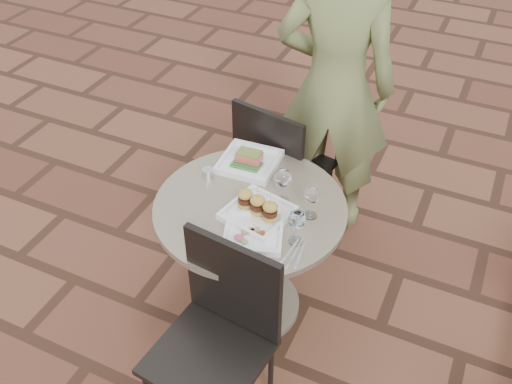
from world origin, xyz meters
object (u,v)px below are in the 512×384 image
at_px(plate_tuna, 253,232).
at_px(cafe_table, 250,243).
at_px(chair_far, 278,162).
at_px(plate_salmon, 249,161).
at_px(chair_near, 220,325).
at_px(diner, 335,88).
at_px(plate_sliders, 258,209).

bearing_deg(plate_tuna, cafe_table, 119.52).
distance_m(chair_far, plate_salmon, 0.36).
distance_m(cafe_table, plate_salmon, 0.41).
bearing_deg(chair_far, plate_salmon, 94.50).
bearing_deg(chair_near, cafe_table, 108.83).
xyz_separation_m(diner, plate_sliders, (-0.03, -0.93, -0.14)).
distance_m(chair_near, diner, 1.46).
bearing_deg(chair_far, chair_near, 112.43).
bearing_deg(diner, plate_tuna, 80.61).
height_order(cafe_table, plate_sliders, plate_sliders).
relative_size(cafe_table, plate_tuna, 2.78).
relative_size(plate_salmon, plate_tuna, 0.91).
xyz_separation_m(chair_near, plate_tuna, (-0.02, 0.37, 0.20)).
bearing_deg(cafe_table, plate_sliders, -39.55).
relative_size(cafe_table, chair_near, 0.97).
relative_size(cafe_table, plate_salmon, 3.05).
distance_m(cafe_table, diner, 0.98).
distance_m(plate_salmon, plate_tuna, 0.51).
bearing_deg(diner, plate_salmon, 59.42).
xyz_separation_m(cafe_table, diner, (0.09, 0.88, 0.43)).
distance_m(chair_far, diner, 0.51).
height_order(cafe_table, plate_tuna, plate_tuna).
bearing_deg(plate_sliders, plate_tuna, -73.50).
relative_size(cafe_table, plate_sliders, 2.81).
xyz_separation_m(cafe_table, chair_near, (0.12, -0.54, 0.07)).
bearing_deg(diner, chair_far, 47.61).
height_order(chair_near, plate_salmon, chair_near).
bearing_deg(chair_near, chair_far, 107.61).
xyz_separation_m(chair_far, chair_near, (0.22, -1.11, 0.00)).
relative_size(diner, plate_sliders, 5.67).
xyz_separation_m(diner, plate_salmon, (-0.23, -0.60, -0.16)).
bearing_deg(plate_sliders, plate_salmon, 121.14).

